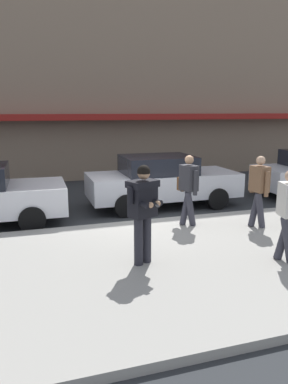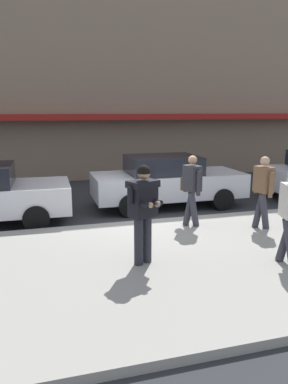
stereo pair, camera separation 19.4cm
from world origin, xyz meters
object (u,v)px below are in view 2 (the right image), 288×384
Objects in this scene: parked_sedan_mid at (167,181)px; man_texting_on_phone at (143,204)px; pedestrian_with_bag at (191,186)px; pedestrian_dark_coat at (263,188)px.

parked_sedan_mid is 4.78m from man_texting_on_phone.
pedestrian_dark_coat is (1.52, -0.64, 0.00)m from pedestrian_with_bag.
pedestrian_dark_coat is (1.28, -3.07, 0.32)m from parked_sedan_mid.
man_texting_on_phone reaches higher than pedestrian_dark_coat.
parked_sedan_mid is 2.65× the size of pedestrian_dark_coat.
parked_sedan_mid is 2.46m from pedestrian_with_bag.
parked_sedan_mid is at bearing 84.37° from pedestrian_with_bag.
parked_sedan_mid is at bearing 65.61° from man_texting_on_phone.
pedestrian_with_bag is 1.65m from pedestrian_dark_coat.
man_texting_on_phone is 1.06× the size of pedestrian_with_bag.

